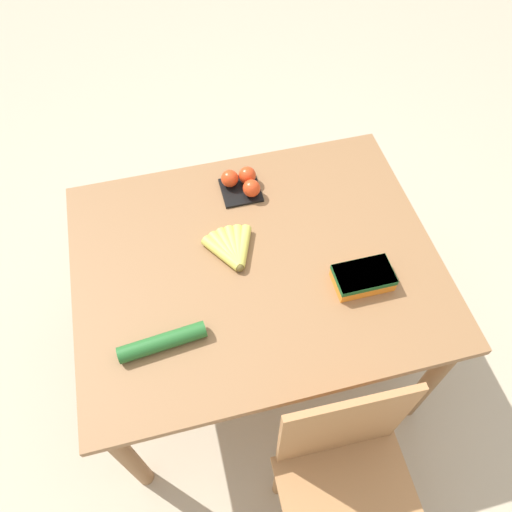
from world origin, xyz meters
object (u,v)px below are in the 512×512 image
Objects in this scene: tomato_pack at (242,182)px; cucumber_near at (162,342)px; banana_bunch at (232,249)px; carrot_bag at (363,277)px; chair at (346,484)px.

tomato_pack reaches higher than cucumber_near.
cucumber_near is at bearing 45.69° from banana_bunch.
carrot_bag reaches higher than banana_bunch.
banana_bunch is 0.68× the size of cucumber_near.
banana_bunch is 0.97× the size of carrot_bag.
carrot_bag is at bearing 150.20° from banana_bunch.
carrot_bag is (-0.39, 0.22, 0.01)m from banana_bunch.
tomato_pack is (0.08, -1.05, 0.28)m from chair.
tomato_pack is 0.53× the size of cucumber_near.
chair is 4.85× the size of banana_bunch.
carrot_bag is at bearing 70.21° from chair.
chair is at bearing 94.26° from tomato_pack.
banana_bunch is 0.45m from carrot_bag.
cucumber_near is (0.46, -0.48, 0.28)m from chair.
chair is 3.29× the size of cucumber_near.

